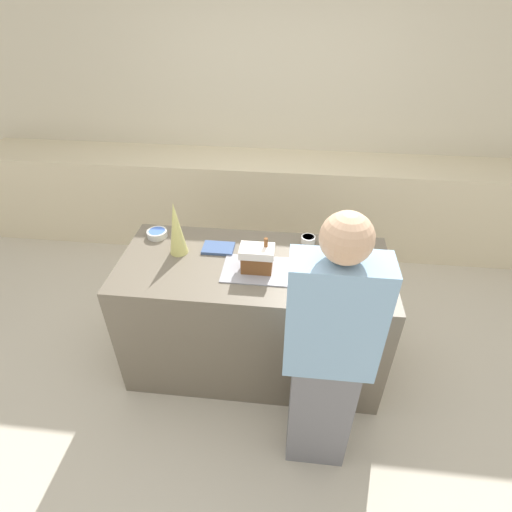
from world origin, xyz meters
The scene contains 14 objects.
ground_plane centered at (0.00, 0.00, 0.00)m, with size 12.00×12.00×0.00m, color beige.
wall_back centered at (0.00, 2.01, 1.30)m, with size 8.00×0.05×2.60m.
back_cabinet_block centered at (0.00, 1.68, 0.46)m, with size 6.00×0.60×0.92m.
kitchen_island centered at (0.00, 0.00, 0.45)m, with size 1.74×0.78×0.91m.
baking_tray centered at (0.03, -0.07, 0.91)m, with size 0.43×0.29×0.01m.
gingerbread_house centered at (0.03, -0.07, 1.00)m, with size 0.21×0.14×0.22m.
decorative_tree centered at (-0.50, 0.07, 1.09)m, with size 0.12×0.12×0.37m.
candy_bowl_far_left centered at (0.34, 0.28, 0.93)m, with size 0.10×0.10×0.05m.
candy_bowl_far_right centered at (0.53, 0.09, 0.93)m, with size 0.11×0.11×0.04m.
candy_bowl_front_corner centered at (-0.71, 0.24, 0.93)m, with size 0.14×0.14×0.05m.
candy_bowl_beside_tree centered at (0.49, 0.30, 0.93)m, with size 0.09×0.09×0.04m.
cookbook centered at (-0.25, 0.13, 0.92)m, with size 0.21×0.14×0.02m.
mug centered at (0.59, -0.28, 0.96)m, with size 0.08×0.08×0.10m.
person centered at (0.45, -0.66, 0.87)m, with size 0.44×0.55×1.68m.
Camera 1 is at (0.23, -2.01, 2.43)m, focal length 28.00 mm.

